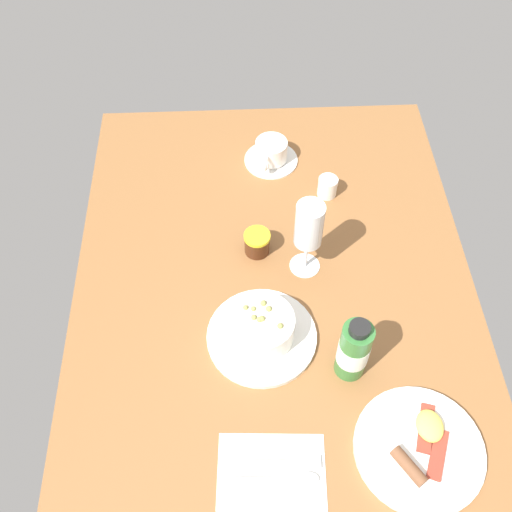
# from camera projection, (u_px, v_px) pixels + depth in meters

# --- Properties ---
(ground_plane) EXTENTS (1.10, 0.84, 0.03)m
(ground_plane) POSITION_uv_depth(u_px,v_px,m) (274.00, 282.00, 1.27)
(ground_plane) COLOR brown
(porridge_bowl) EXTENTS (0.22, 0.22, 0.08)m
(porridge_bowl) POSITION_uv_depth(u_px,v_px,m) (262.00, 330.00, 1.15)
(porridge_bowl) COLOR white
(porridge_bowl) RESTS_ON ground_plane
(cutlery_setting) EXTENTS (0.14, 0.19, 0.01)m
(cutlery_setting) POSITION_uv_depth(u_px,v_px,m) (274.00, 471.00, 1.02)
(cutlery_setting) COLOR white
(cutlery_setting) RESTS_ON ground_plane
(coffee_cup) EXTENTS (0.13, 0.13, 0.06)m
(coffee_cup) POSITION_uv_depth(u_px,v_px,m) (271.00, 153.00, 1.45)
(coffee_cup) COLOR white
(coffee_cup) RESTS_ON ground_plane
(creamer_jug) EXTENTS (0.04, 0.05, 0.05)m
(creamer_jug) POSITION_uv_depth(u_px,v_px,m) (328.00, 186.00, 1.38)
(creamer_jug) COLOR white
(creamer_jug) RESTS_ON ground_plane
(wine_glass) EXTENTS (0.06, 0.06, 0.19)m
(wine_glass) POSITION_uv_depth(u_px,v_px,m) (309.00, 228.00, 1.17)
(wine_glass) COLOR white
(wine_glass) RESTS_ON ground_plane
(jam_jar) EXTENTS (0.06, 0.06, 0.05)m
(jam_jar) POSITION_uv_depth(u_px,v_px,m) (257.00, 243.00, 1.28)
(jam_jar) COLOR #452211
(jam_jar) RESTS_ON ground_plane
(sauce_bottle_green) EXTENTS (0.06, 0.06, 0.16)m
(sauce_bottle_green) POSITION_uv_depth(u_px,v_px,m) (354.00, 350.00, 1.08)
(sauce_bottle_green) COLOR #337233
(sauce_bottle_green) RESTS_ON ground_plane
(breakfast_plate) EXTENTS (0.23, 0.23, 0.04)m
(breakfast_plate) POSITION_uv_depth(u_px,v_px,m) (420.00, 448.00, 1.03)
(breakfast_plate) COLOR white
(breakfast_plate) RESTS_ON ground_plane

